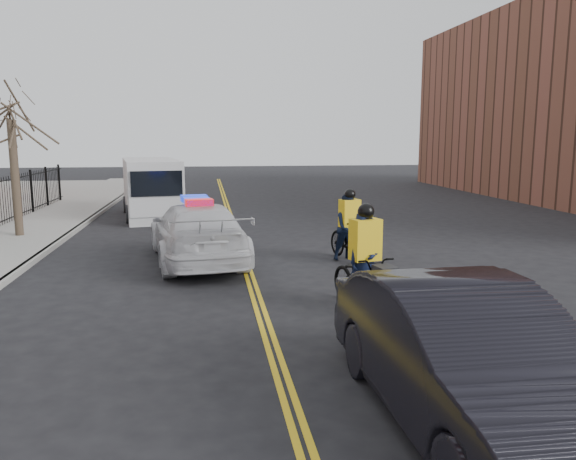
{
  "coord_description": "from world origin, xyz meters",
  "views": [
    {
      "loc": [
        -1.06,
        -10.63,
        3.55
      ],
      "look_at": [
        0.91,
        2.82,
        1.3
      ],
      "focal_mm": 35.0,
      "sensor_mm": 36.0,
      "label": 1
    }
  ],
  "objects_px": {
    "police_cruiser": "(197,232)",
    "cyclist_near": "(365,273)",
    "cyclist_far": "(349,232)",
    "cargo_van": "(152,189)",
    "dark_sedan": "(465,358)"
  },
  "relations": [
    {
      "from": "dark_sedan",
      "to": "cargo_van",
      "type": "xyz_separation_m",
      "value": [
        -5.49,
        19.58,
        0.36
      ]
    },
    {
      "from": "cyclist_far",
      "to": "cargo_van",
      "type": "bearing_deg",
      "value": 106.97
    },
    {
      "from": "dark_sedan",
      "to": "cyclist_near",
      "type": "relative_size",
      "value": 2.28
    },
    {
      "from": "cargo_van",
      "to": "cyclist_near",
      "type": "height_order",
      "value": "cargo_van"
    },
    {
      "from": "police_cruiser",
      "to": "cyclist_near",
      "type": "distance_m",
      "value": 6.12
    },
    {
      "from": "police_cruiser",
      "to": "cargo_van",
      "type": "xyz_separation_m",
      "value": [
        -2.13,
        9.66,
        0.4
      ]
    },
    {
      "from": "cargo_van",
      "to": "cyclist_far",
      "type": "xyz_separation_m",
      "value": [
        6.5,
        -10.04,
        -0.43
      ]
    },
    {
      "from": "cargo_van",
      "to": "cyclist_near",
      "type": "xyz_separation_m",
      "value": [
        5.63,
        -14.68,
        -0.48
      ]
    },
    {
      "from": "cargo_van",
      "to": "cyclist_near",
      "type": "relative_size",
      "value": 2.69
    },
    {
      "from": "cargo_van",
      "to": "police_cruiser",
      "type": "bearing_deg",
      "value": -86.95
    },
    {
      "from": "dark_sedan",
      "to": "police_cruiser",
      "type": "bearing_deg",
      "value": 107.05
    },
    {
      "from": "police_cruiser",
      "to": "cyclist_far",
      "type": "height_order",
      "value": "cyclist_far"
    },
    {
      "from": "police_cruiser",
      "to": "cargo_van",
      "type": "relative_size",
      "value": 0.96
    },
    {
      "from": "dark_sedan",
      "to": "cargo_van",
      "type": "distance_m",
      "value": 20.34
    },
    {
      "from": "police_cruiser",
      "to": "cyclist_far",
      "type": "bearing_deg",
      "value": 166.87
    }
  ]
}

